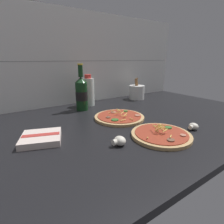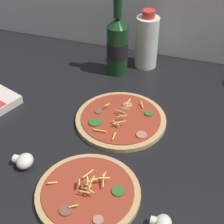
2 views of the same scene
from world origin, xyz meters
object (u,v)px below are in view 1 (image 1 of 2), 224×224
(beer_bottle, at_px, (82,93))
(utensil_crock, at_px, (137,92))
(pizza_near, at_px, (161,135))
(mushroom_left, at_px, (119,141))
(oil_bottle, at_px, (88,91))
(pizza_far, at_px, (119,117))
(dish_towel, at_px, (41,138))
(mushroom_right, at_px, (193,126))

(beer_bottle, height_order, utensil_crock, beer_bottle)
(pizza_near, height_order, mushroom_left, pizza_near)
(pizza_near, distance_m, mushroom_left, 0.18)
(oil_bottle, relative_size, mushroom_left, 4.06)
(beer_bottle, bearing_deg, pizza_far, -69.94)
(pizza_far, bearing_deg, beer_bottle, 110.06)
(oil_bottle, xyz_separation_m, mushroom_left, (-0.16, -0.55, -0.07))
(pizza_far, bearing_deg, dish_towel, -173.07)
(beer_bottle, relative_size, mushroom_left, 5.48)
(pizza_near, xyz_separation_m, dish_towel, (-0.40, 0.22, 0.00))
(pizza_far, xyz_separation_m, oil_bottle, (-0.01, 0.32, 0.08))
(pizza_far, height_order, utensil_crock, utensil_crock)
(pizza_near, bearing_deg, pizza_far, 91.98)
(pizza_near, height_order, mushroom_right, pizza_near)
(pizza_near, height_order, dish_towel, pizza_near)
(mushroom_right, bearing_deg, oil_bottle, 107.04)
(oil_bottle, relative_size, utensil_crock, 1.26)
(utensil_crock, bearing_deg, beer_bottle, -174.77)
(pizza_near, xyz_separation_m, mushroom_right, (0.17, -0.03, 0.01))
(mushroom_right, distance_m, dish_towel, 0.61)
(oil_bottle, height_order, mushroom_right, oil_bottle)
(oil_bottle, xyz_separation_m, utensil_crock, (0.38, -0.03, -0.04))
(pizza_far, relative_size, dish_towel, 1.44)
(pizza_near, relative_size, mushroom_left, 4.75)
(utensil_crock, distance_m, dish_towel, 0.83)
(utensil_crock, bearing_deg, dish_towel, -156.02)
(pizza_near, distance_m, oil_bottle, 0.59)
(mushroom_right, bearing_deg, utensil_crock, 71.66)
(pizza_near, xyz_separation_m, beer_bottle, (-0.10, 0.51, 0.09))
(mushroom_right, xyz_separation_m, utensil_crock, (0.19, 0.58, 0.04))
(pizza_near, relative_size, mushroom_right, 5.37)
(beer_bottle, bearing_deg, pizza_near, -79.00)
(pizza_near, xyz_separation_m, oil_bottle, (-0.02, 0.58, 0.08))
(mushroom_left, xyz_separation_m, dish_towel, (-0.22, 0.18, -0.00))
(pizza_far, xyz_separation_m, dish_towel, (-0.39, -0.05, 0.00))
(oil_bottle, bearing_deg, dish_towel, -135.66)
(beer_bottle, xyz_separation_m, dish_towel, (-0.30, -0.29, -0.09))
(pizza_far, xyz_separation_m, mushroom_right, (0.18, -0.29, 0.01))
(pizza_far, bearing_deg, mushroom_left, -125.96)
(mushroom_right, relative_size, dish_towel, 0.25)
(beer_bottle, distance_m, oil_bottle, 0.11)
(pizza_near, xyz_separation_m, mushroom_left, (-0.18, 0.03, 0.01))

